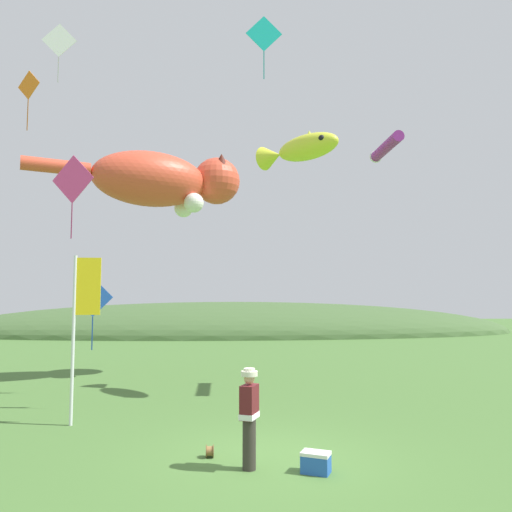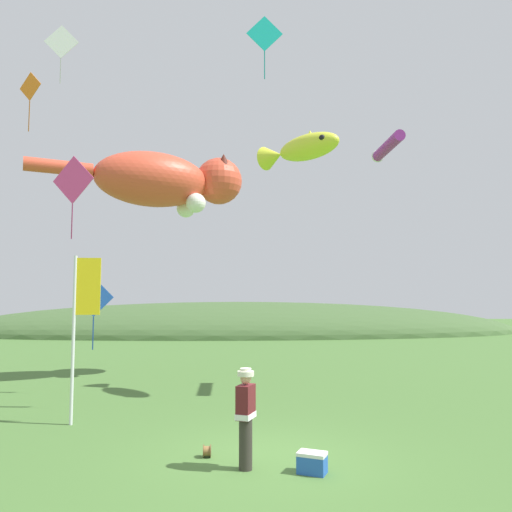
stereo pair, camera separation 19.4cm
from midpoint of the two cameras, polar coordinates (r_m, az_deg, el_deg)
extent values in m
plane|color=#477033|center=(10.16, 1.08, -22.22)|extent=(120.00, 120.00, 0.00)
ellipsoid|color=#426033|center=(43.39, -2.84, -8.78)|extent=(48.89, 15.60, 5.34)
cylinder|color=#332D28|center=(9.50, -1.41, -20.70)|extent=(0.24, 0.24, 0.88)
cube|color=#59191E|center=(9.32, -1.40, -16.33)|extent=(0.38, 0.46, 0.60)
cube|color=white|center=(9.37, -1.40, -17.76)|extent=(0.40, 0.49, 0.10)
sphere|color=tan|center=(9.25, -1.39, -13.84)|extent=(0.20, 0.20, 0.20)
cylinder|color=beige|center=(9.23, -1.39, -13.28)|extent=(0.30, 0.30, 0.09)
cylinder|color=beige|center=(9.22, -1.39, -12.92)|extent=(0.20, 0.20, 0.07)
cylinder|color=olive|center=(10.28, -5.87, -21.30)|extent=(0.13, 0.18, 0.18)
cylinder|color=brown|center=(10.28, -6.27, -21.29)|extent=(0.02, 0.24, 0.24)
cylinder|color=brown|center=(10.28, -5.48, -21.31)|extent=(0.02, 0.24, 0.24)
cube|color=blue|center=(9.46, 6.23, -22.57)|extent=(0.57, 0.50, 0.30)
cube|color=white|center=(9.41, 6.22, -21.53)|extent=(0.58, 0.51, 0.06)
cylinder|color=silver|center=(13.04, -20.57, -8.91)|extent=(0.08, 0.08, 4.07)
cube|color=yellow|center=(12.92, -19.04, -3.28)|extent=(0.60, 0.03, 1.40)
ellipsoid|color=#E04C33|center=(19.67, -12.27, 8.58)|extent=(4.94, 3.79, 2.09)
ellipsoid|color=white|center=(19.63, -11.69, 7.46)|extent=(3.12, 2.25, 1.15)
sphere|color=#E04C33|center=(20.51, -4.80, 8.53)|extent=(1.88, 1.88, 1.88)
cone|color=#4E1A11|center=(21.15, -5.30, 10.04)|extent=(0.87, 0.87, 0.63)
cone|color=#4E1A11|center=(20.21, -4.24, 10.73)|extent=(0.87, 0.87, 0.63)
sphere|color=white|center=(20.49, -8.55, 5.44)|extent=(0.75, 0.75, 0.75)
sphere|color=white|center=(19.31, -7.40, 6.06)|extent=(0.75, 0.75, 0.75)
cylinder|color=#E04C33|center=(19.20, -22.13, 9.47)|extent=(2.32, 1.33, 0.50)
ellipsoid|color=yellow|center=(16.25, 5.57, 12.26)|extent=(2.18, 2.27, 0.81)
cone|color=yellow|center=(17.19, 1.50, 11.29)|extent=(1.10, 1.09, 0.81)
cone|color=yellow|center=(16.31, 5.76, 13.46)|extent=(0.53, 0.53, 0.38)
sphere|color=black|center=(15.63, 7.13, 13.24)|extent=(0.19, 0.19, 0.19)
cylinder|color=#8C268C|center=(17.31, 14.38, 11.99)|extent=(0.36, 2.29, 0.36)
torus|color=white|center=(18.36, 13.23, 10.99)|extent=(0.44, 0.06, 0.44)
cube|color=#19BFBF|center=(17.15, 0.55, 24.06)|extent=(1.15, 0.03, 1.15)
cylinder|color=black|center=(17.16, 0.55, 24.04)|extent=(0.77, 0.02, 0.02)
cube|color=#118585|center=(16.68, 0.56, 20.97)|extent=(0.03, 0.01, 0.90)
cube|color=#E53F8C|center=(13.71, -20.58, 8.22)|extent=(1.17, 0.47, 1.25)
cylinder|color=black|center=(13.72, -20.57, 8.21)|extent=(0.79, 0.32, 0.02)
cube|color=#A02C62|center=(13.51, -20.72, 3.77)|extent=(0.03, 0.02, 0.90)
cube|color=orange|center=(16.36, -24.86, 17.31)|extent=(0.75, 0.42, 0.85)
cylinder|color=black|center=(16.37, -24.85, 17.30)|extent=(0.51, 0.29, 0.02)
cube|color=#A95011|center=(16.06, -24.97, 14.41)|extent=(0.03, 0.02, 0.90)
cube|color=white|center=(19.81, -21.85, 21.91)|extent=(1.18, 0.03, 1.18)
cylinder|color=black|center=(19.82, -21.84, 21.90)|extent=(0.79, 0.02, 0.02)
cube|color=#A9A9A9|center=(19.37, -21.96, 19.16)|extent=(0.03, 0.01, 0.90)
cube|color=blue|center=(14.53, -18.48, -4.50)|extent=(1.08, 0.03, 1.08)
cylinder|color=black|center=(14.54, -18.47, -4.50)|extent=(0.72, 0.03, 0.02)
cube|color=#1A3E97|center=(14.56, -18.58, -8.39)|extent=(0.03, 0.01, 0.90)
camera|label=1|loc=(0.10, -90.40, 0.03)|focal=35.00mm
camera|label=2|loc=(0.10, 89.60, -0.03)|focal=35.00mm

